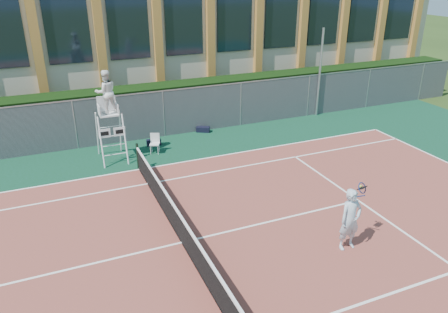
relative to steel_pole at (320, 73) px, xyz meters
name	(u,v)px	position (x,y,z in m)	size (l,w,h in m)	color
ground	(182,243)	(-10.54, -8.70, -2.32)	(120.00, 120.00, 0.00)	#233814
apron	(172,226)	(-10.54, -7.70, -2.31)	(36.00, 20.00, 0.01)	#0D3A1F
tennis_court	(182,243)	(-10.54, -8.70, -2.30)	(23.77, 10.97, 0.02)	brown
tennis_net	(181,228)	(-10.54, -8.70, -1.78)	(0.10, 11.30, 1.10)	black
fence	(121,119)	(-10.54, 0.10, -1.22)	(40.00, 0.06, 2.20)	#595E60
hedge	(116,112)	(-10.54, 1.30, -1.22)	(40.00, 1.40, 2.20)	black
building	(87,27)	(-10.54, 9.25, 1.83)	(45.00, 10.60, 8.22)	#BDB39D
steel_pole	(320,73)	(0.00, 0.00, 0.00)	(0.12, 0.12, 4.64)	#9EA0A5
umpire_chair	(106,95)	(-11.30, -1.65, 0.47)	(1.07, 1.64, 3.81)	white
plastic_chair	(155,141)	(-9.48, -1.69, -1.81)	(0.52, 0.53, 0.86)	silver
sports_bag_near	(154,142)	(-9.33, -0.86, -2.17)	(0.64, 0.26, 0.27)	black
sports_bag_far	(203,129)	(-6.66, -0.10, -2.18)	(0.65, 0.28, 0.26)	black
tennis_player	(350,219)	(-6.23, -10.78, -1.36)	(1.02, 0.69, 1.86)	silver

